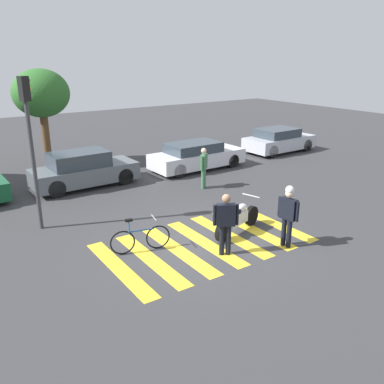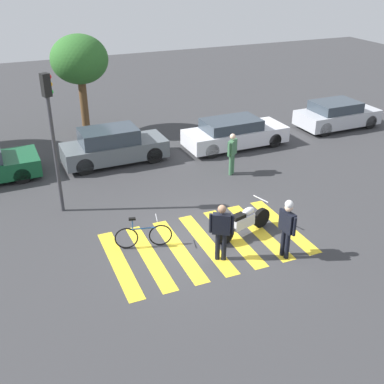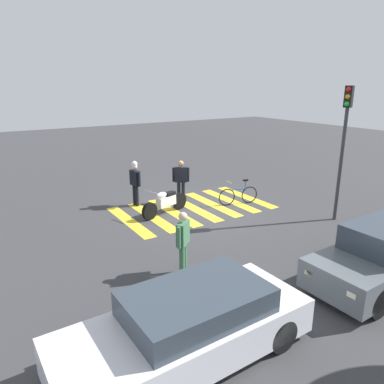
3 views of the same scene
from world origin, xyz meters
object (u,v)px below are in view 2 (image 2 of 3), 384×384
at_px(leaning_bicycle, 143,236).
at_px(officer_by_motorcycle, 287,225).
at_px(pedestrian_bystander, 232,151).
at_px(car_white_van, 234,133).
at_px(car_grey_coupe, 113,146).
at_px(officer_on_foot, 221,229).
at_px(police_motorcycle, 244,222).
at_px(traffic_light_pole, 52,123).
at_px(car_silver_sedan, 337,115).

bearing_deg(leaning_bicycle, officer_by_motorcycle, -29.92).
relative_size(pedestrian_bystander, car_white_van, 0.36).
distance_m(officer_by_motorcycle, car_grey_coupe, 9.07).
bearing_deg(officer_on_foot, car_grey_coupe, 97.07).
xyz_separation_m(officer_by_motorcycle, car_grey_coupe, (-2.75, 8.64, -0.35)).
height_order(police_motorcycle, traffic_light_pole, traffic_light_pole).
height_order(officer_on_foot, officer_by_motorcycle, officer_by_motorcycle).
bearing_deg(car_silver_sedan, officer_by_motorcycle, -134.64).
xyz_separation_m(police_motorcycle, car_grey_coupe, (-2.22, 7.15, 0.25)).
distance_m(pedestrian_bystander, car_white_van, 3.02).
height_order(leaning_bicycle, pedestrian_bystander, pedestrian_bystander).
relative_size(officer_on_foot, car_silver_sedan, 0.43).
xyz_separation_m(leaning_bicycle, traffic_light_pole, (-1.83, 3.20, 2.70)).
relative_size(pedestrian_bystander, car_silver_sedan, 0.41).
height_order(police_motorcycle, pedestrian_bystander, pedestrian_bystander).
xyz_separation_m(officer_on_foot, traffic_light_pole, (-3.65, 4.67, 2.08)).
bearing_deg(car_silver_sedan, car_white_van, -176.28).
distance_m(officer_by_motorcycle, car_silver_sedan, 12.21).
relative_size(leaning_bicycle, traffic_light_pole, 0.36).
distance_m(leaning_bicycle, car_grey_coupe, 6.64).
bearing_deg(traffic_light_pole, police_motorcycle, -37.68).
distance_m(officer_on_foot, car_silver_sedan, 13.13).
xyz_separation_m(officer_by_motorcycle, car_white_van, (2.68, 8.30, -0.43)).
bearing_deg(traffic_light_pole, car_silver_sedan, 13.81).
height_order(pedestrian_bystander, car_silver_sedan, pedestrian_bystander).
xyz_separation_m(officer_on_foot, car_white_van, (4.43, 7.72, -0.37)).
bearing_deg(officer_on_foot, police_motorcycle, 36.62).
distance_m(pedestrian_bystander, car_silver_sedan, 7.96).
height_order(officer_by_motorcycle, car_white_van, officer_by_motorcycle).
xyz_separation_m(leaning_bicycle, pedestrian_bystander, (4.78, 3.63, 0.57)).
relative_size(officer_on_foot, pedestrian_bystander, 1.04).
bearing_deg(car_grey_coupe, leaning_bicycle, -97.10).
relative_size(officer_on_foot, traffic_light_pole, 0.38).
xyz_separation_m(officer_on_foot, pedestrian_bystander, (2.96, 5.10, -0.05)).
bearing_deg(leaning_bicycle, car_silver_sedan, 28.64).
height_order(pedestrian_bystander, car_grey_coupe, pedestrian_bystander).
bearing_deg(car_grey_coupe, car_silver_sedan, 0.24).
relative_size(officer_by_motorcycle, car_grey_coupe, 0.43).
height_order(leaning_bicycle, traffic_light_pole, traffic_light_pole).
relative_size(police_motorcycle, traffic_light_pole, 0.47).
height_order(car_white_van, car_silver_sedan, car_silver_sedan).
bearing_deg(car_grey_coupe, police_motorcycle, -72.77).
distance_m(officer_on_foot, pedestrian_bystander, 5.90).
bearing_deg(officer_on_foot, car_white_van, 60.14).
xyz_separation_m(car_white_van, car_silver_sedan, (5.90, 0.38, 0.02)).
xyz_separation_m(police_motorcycle, car_silver_sedan, (9.11, 7.20, 0.19)).
bearing_deg(officer_by_motorcycle, car_grey_coupe, 107.65).
height_order(leaning_bicycle, car_grey_coupe, car_grey_coupe).
xyz_separation_m(police_motorcycle, traffic_light_pole, (-4.87, 3.76, 2.63)).
xyz_separation_m(police_motorcycle, officer_on_foot, (-1.22, -0.91, 0.55)).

